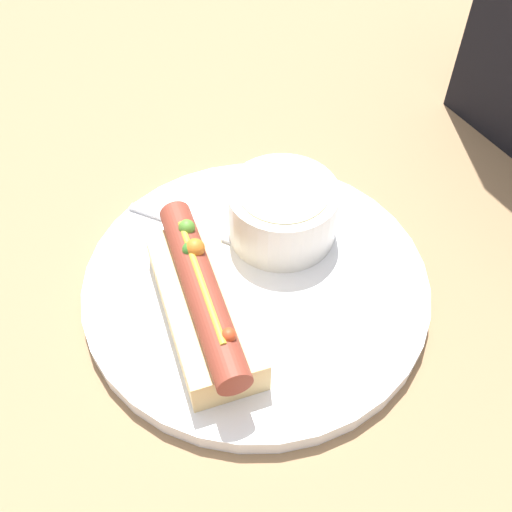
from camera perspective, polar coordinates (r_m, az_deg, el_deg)
ground_plane at (r=0.53m, az=0.00°, el=-3.27°), size 4.00×4.00×0.00m
dinner_plate at (r=0.52m, az=0.00°, el=-2.71°), size 0.30×0.30×0.02m
hot_dog at (r=0.47m, az=-5.07°, el=-4.30°), size 0.17×0.09×0.06m
soup_bowl at (r=0.53m, az=2.54°, el=4.45°), size 0.10×0.10×0.05m
spoon at (r=0.54m, az=-1.96°, el=1.47°), size 0.13×0.10×0.01m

